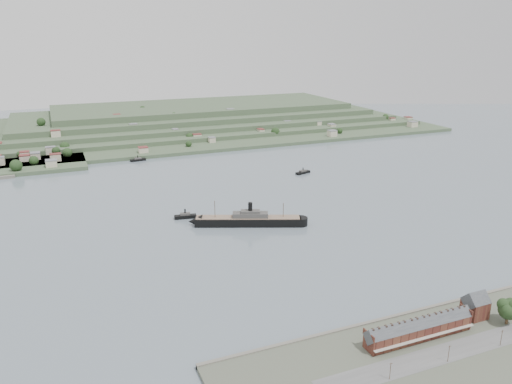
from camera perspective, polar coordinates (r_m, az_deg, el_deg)
name	(u,v)px	position (r m, az deg, el deg)	size (l,w,h in m)	color
ground	(282,219)	(382.56, 2.97, -3.08)	(1400.00, 1400.00, 0.00)	slate
near_shore	(465,358)	(245.86, 22.76, -17.07)	(220.00, 80.00, 2.60)	#4C5142
terrace_row	(419,329)	(247.72, 18.12, -14.61)	(55.60, 9.80, 11.07)	#491F1A
gabled_building	(475,305)	(272.97, 23.77, -11.78)	(10.40, 10.18, 14.09)	#491F1A
far_peninsula	(185,121)	(748.90, -8.08, 8.03)	(760.00, 309.00, 30.00)	#405538
steamship	(245,220)	(368.32, -1.25, -3.25)	(84.13, 41.18, 21.20)	black
tugboat	(185,216)	(386.40, -8.09, -2.73)	(17.24, 7.15, 7.53)	black
ferry_west	(138,160)	(570.02, -13.34, 3.63)	(17.37, 5.95, 6.40)	black
ferry_east	(303,172)	(506.37, 5.38, 2.27)	(17.38, 9.52, 6.28)	black
fig_tree	(510,309)	(272.74, 27.03, -11.80)	(12.06, 10.45, 13.46)	#493521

